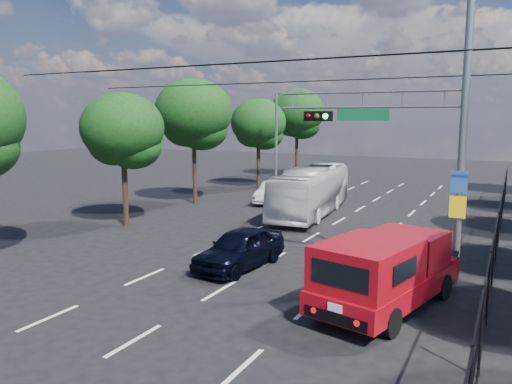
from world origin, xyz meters
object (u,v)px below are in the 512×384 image
Objects in this scene: signal_mast at (423,123)px; white_bus at (311,191)px; navy_hatchback at (240,248)px; white_van at (274,192)px; red_pickup at (386,270)px.

signal_mast is 12.30m from white_bus.
signal_mast is 2.26× the size of navy_hatchback.
signal_mast is at bearing -57.14° from white_bus.
red_pickup is at bearing -62.35° from white_van.
white_bus reaches higher than white_van.
navy_hatchback is 1.02× the size of white_van.
white_bus is (-1.35, 10.63, 0.61)m from navy_hatchback.
navy_hatchback is 0.44× the size of white_bus.
navy_hatchback is (-5.93, -1.53, -4.53)m from signal_mast.
signal_mast reaches higher than white_van.
navy_hatchback is at bearing -77.57° from white_van.
white_bus is at bearing -43.23° from white_van.
signal_mast is 2.30× the size of white_van.
white_van is at bearing 138.84° from white_bus.
white_van is at bearing 115.86° from navy_hatchback.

